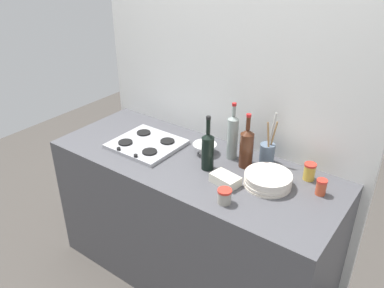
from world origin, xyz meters
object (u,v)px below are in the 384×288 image
(butter_dish, at_px, (225,179))
(plate_stack, at_px, (268,180))
(wine_bottle_leftmost, at_px, (208,150))
(condiment_jar_rear, at_px, (321,187))
(condiment_jar_front, at_px, (224,196))
(condiment_jar_spare, at_px, (309,171))
(utensil_crock, at_px, (267,152))
(wine_bottle_mid_left, at_px, (246,147))
(wine_bottle_mid_right, at_px, (233,136))
(stovetop_hob, at_px, (146,144))
(mixing_bowl, at_px, (205,148))

(butter_dish, bearing_deg, plate_stack, 32.18)
(wine_bottle_leftmost, height_order, condiment_jar_rear, wine_bottle_leftmost)
(condiment_jar_front, height_order, condiment_jar_rear, condiment_jar_rear)
(condiment_jar_rear, bearing_deg, condiment_jar_spare, 136.04)
(plate_stack, relative_size, condiment_jar_front, 3.33)
(wine_bottle_leftmost, bearing_deg, condiment_jar_spare, 24.63)
(plate_stack, distance_m, utensil_crock, 0.25)
(wine_bottle_leftmost, xyz_separation_m, utensil_crock, (0.25, 0.26, -0.05))
(wine_bottle_mid_left, bearing_deg, wine_bottle_mid_right, 162.19)
(wine_bottle_mid_left, relative_size, utensil_crock, 1.04)
(butter_dish, xyz_separation_m, utensil_crock, (0.08, 0.34, 0.04))
(wine_bottle_mid_right, distance_m, condiment_jar_rear, 0.58)
(stovetop_hob, xyz_separation_m, condiment_jar_spare, (0.99, 0.24, 0.04))
(plate_stack, height_order, butter_dish, plate_stack)
(stovetop_hob, xyz_separation_m, utensil_crock, (0.72, 0.27, 0.06))
(wine_bottle_mid_right, bearing_deg, condiment_jar_rear, -5.28)
(condiment_jar_spare, bearing_deg, wine_bottle_mid_left, -166.66)
(wine_bottle_mid_right, height_order, condiment_jar_spare, wine_bottle_mid_right)
(plate_stack, xyz_separation_m, wine_bottle_mid_right, (-0.31, 0.14, 0.11))
(stovetop_hob, xyz_separation_m, wine_bottle_mid_right, (0.52, 0.20, 0.13))
(plate_stack, height_order, condiment_jar_front, condiment_jar_front)
(wine_bottle_mid_left, height_order, condiment_jar_front, wine_bottle_mid_left)
(stovetop_hob, relative_size, condiment_jar_front, 5.26)
(plate_stack, bearing_deg, wine_bottle_leftmost, -172.29)
(wine_bottle_mid_right, height_order, condiment_jar_front, wine_bottle_mid_right)
(wine_bottle_mid_right, bearing_deg, wine_bottle_mid_left, -17.81)
(plate_stack, bearing_deg, stovetop_hob, -176.34)
(utensil_crock, bearing_deg, condiment_jar_rear, -18.62)
(plate_stack, distance_m, condiment_jar_rear, 0.27)
(utensil_crock, xyz_separation_m, condiment_jar_front, (0.01, -0.49, -0.03))
(stovetop_hob, relative_size, condiment_jar_spare, 4.16)
(condiment_jar_spare, bearing_deg, wine_bottle_mid_right, -174.36)
(wine_bottle_mid_right, relative_size, condiment_jar_front, 4.55)
(wine_bottle_mid_left, height_order, condiment_jar_spare, wine_bottle_mid_left)
(mixing_bowl, xyz_separation_m, condiment_jar_rear, (0.74, -0.00, 0.01))
(condiment_jar_spare, bearing_deg, plate_stack, -129.69)
(butter_dish, bearing_deg, condiment_jar_rear, 24.95)
(condiment_jar_front, relative_size, condiment_jar_spare, 0.79)
(utensil_crock, height_order, condiment_jar_rear, utensil_crock)
(plate_stack, height_order, condiment_jar_spare, condiment_jar_spare)
(butter_dish, bearing_deg, condiment_jar_front, -59.60)
(stovetop_hob, bearing_deg, wine_bottle_mid_left, 13.96)
(butter_dish, height_order, utensil_crock, utensil_crock)
(wine_bottle_leftmost, height_order, wine_bottle_mid_left, wine_bottle_mid_left)
(stovetop_hob, xyz_separation_m, condiment_jar_front, (0.73, -0.22, 0.03))
(stovetop_hob, distance_m, condiment_jar_front, 0.76)
(plate_stack, relative_size, wine_bottle_leftmost, 0.79)
(wine_bottle_leftmost, xyz_separation_m, condiment_jar_front, (0.26, -0.22, -0.08))
(plate_stack, bearing_deg, condiment_jar_spare, 50.31)
(plate_stack, relative_size, butter_dish, 1.66)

